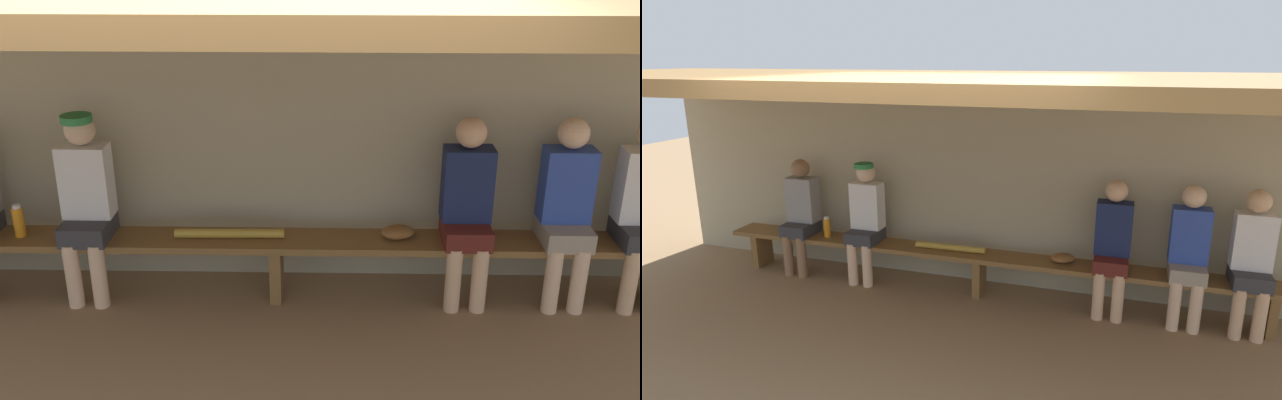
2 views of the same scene
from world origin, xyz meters
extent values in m
cube|color=tan|center=(0.00, 2.00, 1.10)|extent=(8.00, 0.20, 2.20)
cube|color=brown|center=(0.00, 1.55, 0.43)|extent=(6.00, 0.36, 0.05)
cube|color=brown|center=(0.00, 1.55, 0.21)|extent=(0.08, 0.29, 0.41)
cube|color=#333338|center=(2.54, 1.53, 0.53)|extent=(0.32, 0.40, 0.14)
cylinder|color=#DBAD84|center=(2.45, 1.37, 0.24)|extent=(0.11, 0.11, 0.48)
cube|color=#591E19|center=(1.33, 1.53, 0.53)|extent=(0.32, 0.40, 0.14)
cylinder|color=#DBAD84|center=(1.24, 1.37, 0.24)|extent=(0.11, 0.11, 0.48)
cylinder|color=#DBAD84|center=(1.42, 1.37, 0.24)|extent=(0.11, 0.11, 0.48)
cube|color=#19234C|center=(1.33, 1.61, 0.86)|extent=(0.34, 0.20, 0.52)
sphere|color=#DBAD84|center=(1.33, 1.61, 1.23)|extent=(0.21, 0.21, 0.21)
cube|color=#333338|center=(-1.32, 1.53, 0.53)|extent=(0.32, 0.40, 0.14)
cylinder|color=beige|center=(-1.41, 1.37, 0.24)|extent=(0.11, 0.11, 0.48)
cylinder|color=beige|center=(-1.23, 1.37, 0.24)|extent=(0.11, 0.11, 0.48)
cube|color=white|center=(-1.32, 1.61, 0.86)|extent=(0.34, 0.20, 0.52)
sphere|color=beige|center=(-1.32, 1.61, 1.23)|extent=(0.21, 0.21, 0.21)
cylinder|color=#2D8442|center=(-1.32, 1.57, 1.32)|extent=(0.21, 0.21, 0.05)
cube|color=gray|center=(2.01, 1.53, 0.53)|extent=(0.32, 0.40, 0.14)
cylinder|color=beige|center=(1.92, 1.37, 0.24)|extent=(0.11, 0.11, 0.48)
cylinder|color=beige|center=(2.10, 1.37, 0.24)|extent=(0.11, 0.11, 0.48)
cube|color=#2D47A5|center=(2.01, 1.61, 0.86)|extent=(0.34, 0.20, 0.52)
sphere|color=beige|center=(2.01, 1.61, 1.23)|extent=(0.21, 0.21, 0.21)
cylinder|color=orange|center=(-1.82, 1.54, 0.57)|extent=(0.08, 0.08, 0.22)
cylinder|color=white|center=(-1.82, 1.54, 0.69)|extent=(0.05, 0.05, 0.02)
ellipsoid|color=brown|center=(0.86, 1.57, 0.51)|extent=(0.27, 0.22, 0.09)
cylinder|color=#B28C33|center=(-0.33, 1.55, 0.49)|extent=(0.78, 0.08, 0.07)
camera|label=1|loc=(0.42, -3.07, 2.65)|focal=40.56mm
camera|label=2|loc=(1.39, -3.43, 2.46)|focal=29.41mm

